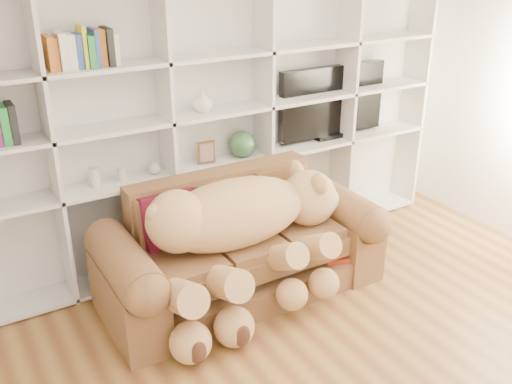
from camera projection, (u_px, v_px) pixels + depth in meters
wall_back at (206, 100)px, 4.75m from camera, size 5.00×0.02×2.70m
bookshelf at (186, 113)px, 4.54m from camera, size 4.43×0.35×2.40m
sofa at (240, 252)px, 4.44m from camera, size 2.17×0.94×0.91m
teddy_bear at (242, 229)px, 4.14m from camera, size 1.72×0.92×0.99m
throw_pillow at (170, 221)px, 4.19m from camera, size 0.43×0.25×0.45m
gift_box at (341, 264)px, 4.70m from camera, size 0.40×0.39×0.25m
tv at (332, 102)px, 5.27m from camera, size 1.13×0.18×0.67m
picture_frame at (206, 152)px, 4.70m from camera, size 0.15×0.05×0.19m
green_vase at (242, 144)px, 4.85m from camera, size 0.23×0.23×0.23m
figurine_tall at (95, 177)px, 4.27m from camera, size 0.08×0.08×0.15m
figurine_short at (122, 175)px, 4.38m from camera, size 0.06×0.06×0.10m
snow_globe at (155, 168)px, 4.51m from camera, size 0.09×0.09×0.09m
shelf_vase at (203, 101)px, 4.52m from camera, size 0.16×0.16×0.17m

